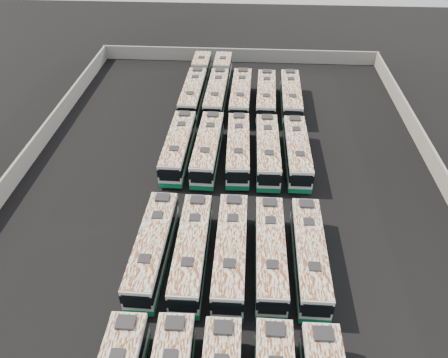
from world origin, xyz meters
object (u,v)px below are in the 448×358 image
bus_midfront_far_right (309,255)px  bus_back_far_left (196,84)px  bus_midback_far_right (297,152)px  bus_midfront_center (231,252)px  bus_midback_left (208,148)px  bus_back_right (266,96)px  bus_back_center (241,96)px  bus_midfront_right (270,253)px  bus_midback_far_left (179,146)px  bus_midfront_left (192,251)px  bus_midback_right (268,150)px  bus_midback_center (238,149)px  bus_midfront_far_left (153,248)px  bus_back_far_right (291,97)px  bus_back_left (219,85)px

bus_midfront_far_right → bus_back_far_left: bus_back_far_left is taller
bus_midfront_far_right → bus_midback_far_right: bus_midback_far_right is taller
bus_midfront_center → bus_midback_left: bus_midback_left is taller
bus_midback_far_right → bus_back_right: bus_back_right is taller
bus_midback_far_right → bus_back_center: size_ratio=0.96×
bus_midfront_right → bus_midback_far_right: bus_midback_far_right is taller
bus_midback_far_left → bus_midback_far_right: 13.19m
bus_midfront_left → bus_midback_far_left: size_ratio=0.99×
bus_back_far_left → bus_midback_left: bearing=-77.9°
bus_midback_right → bus_midfront_left: bearing=-113.6°
bus_midback_center → bus_back_far_left: (-6.57, 16.16, 0.00)m
bus_midfront_far_left → bus_back_far_right: bearing=66.3°
bus_back_right → bus_midback_right: bearing=-88.6°
bus_back_left → bus_back_center: bus_back_center is taller
bus_midback_left → bus_midback_right: bus_midback_left is taller
bus_midfront_far_left → bus_midfront_right: (9.82, 0.03, -0.02)m
bus_midfront_left → bus_midback_right: bearing=66.9°
bus_back_far_right → bus_midback_right: bearing=-103.1°
bus_back_center → bus_midback_far_left: bearing=-115.8°
bus_back_far_right → bus_midback_far_left: bearing=-134.4°
bus_midback_left → bus_back_far_right: (9.97, 13.23, -0.02)m
bus_midback_far_left → bus_midback_left: (3.32, -0.13, 0.02)m
bus_midfront_far_right → bus_midback_left: size_ratio=0.96×
bus_midfront_left → bus_midfront_center: (3.25, 0.06, 0.03)m
bus_midfront_far_left → bus_back_center: size_ratio=0.97×
bus_midback_far_left → bus_midback_right: 9.96m
bus_midfront_center → bus_back_right: size_ratio=1.01×
bus_back_left → bus_midback_far_left: bearing=-100.5°
bus_midfront_center → bus_midback_left: size_ratio=0.99×
bus_midfront_far_left → bus_midback_right: (9.85, 15.35, 0.02)m
bus_midfront_right → bus_midfront_far_left: bearing=179.8°
bus_midback_far_left → bus_back_left: bearing=79.0°
bus_midback_left → bus_midback_center: (3.38, 0.13, -0.03)m
bus_midfront_far_right → bus_back_far_right: size_ratio=0.97×
bus_midback_right → bus_midback_far_right: (3.23, 0.03, -0.03)m
bus_midfront_right → bus_back_center: (-3.36, 28.44, 0.08)m
bus_midback_left → bus_midfront_left: bearing=-88.2°
bus_midfront_center → bus_back_center: bearing=90.2°
bus_midback_right → bus_back_right: 13.19m
bus_midfront_left → bus_midback_center: bearing=77.9°
bus_midfront_center → bus_back_far_left: 32.41m
bus_midback_far_left → bus_back_far_right: bus_back_far_right is taller
bus_midback_center → bus_back_far_right: 14.67m
bus_midfront_left → bus_back_far_right: (9.88, 28.75, 0.03)m
bus_midfront_far_left → bus_midback_far_right: bus_midfront_far_left is taller
bus_midfront_far_left → bus_back_left: 31.80m
bus_back_left → bus_back_far_left: bearing=-179.4°
bus_midfront_left → bus_midback_center: 15.98m
bus_midback_far_right → bus_back_far_right: bearing=89.2°
bus_midback_right → bus_back_center: bearing=103.8°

